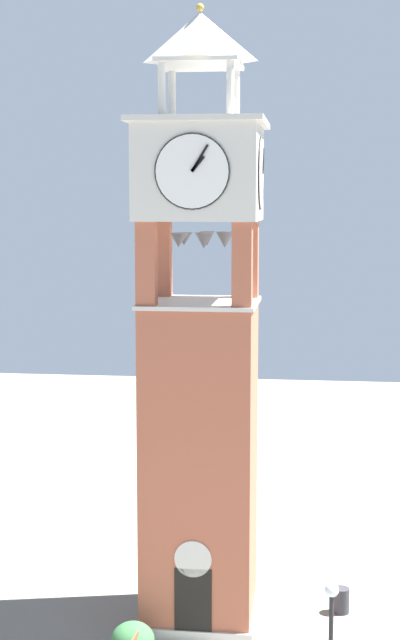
% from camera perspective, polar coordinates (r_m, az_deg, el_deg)
% --- Properties ---
extents(ground, '(80.00, 80.00, 0.00)m').
position_cam_1_polar(ground, '(30.95, 0.00, -17.51)').
color(ground, gray).
extents(clock_tower, '(3.90, 3.90, 18.59)m').
position_cam_1_polar(clock_tower, '(28.58, -0.00, -3.18)').
color(clock_tower, '#AD5B42').
rests_on(clock_tower, ground).
extents(lamp_post, '(0.36, 0.36, 3.40)m').
position_cam_1_polar(lamp_post, '(25.24, 7.92, -17.55)').
color(lamp_post, black).
rests_on(lamp_post, ground).
extents(trash_bin, '(0.52, 0.52, 0.80)m').
position_cam_1_polar(trash_bin, '(31.44, 8.51, -16.39)').
color(trash_bin, '#2D2D33').
rests_on(trash_bin, ground).
extents(shrub_near_entry, '(1.25, 1.25, 1.01)m').
position_cam_1_polar(shrub_near_entry, '(28.49, -4.09, -18.70)').
color(shrub_near_entry, '#336638').
rests_on(shrub_near_entry, ground).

